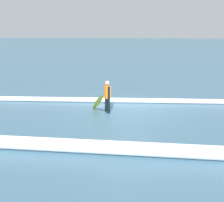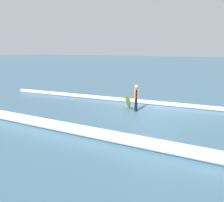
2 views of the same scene
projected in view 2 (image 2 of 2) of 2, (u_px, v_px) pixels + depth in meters
name	position (u px, v px, depth m)	size (l,w,h in m)	color
ground_plane	(152.00, 111.00, 13.19)	(189.16, 189.16, 0.00)	#385B70
surfer	(136.00, 96.00, 13.13)	(0.31, 0.55, 1.37)	black
surfboard	(128.00, 101.00, 13.21)	(0.80, 1.77, 1.00)	yellow
wave_crest_foreground	(174.00, 105.00, 14.17)	(0.23, 0.23, 22.86)	white
wave_crest_midground	(70.00, 128.00, 9.69)	(0.41, 0.41, 24.83)	white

